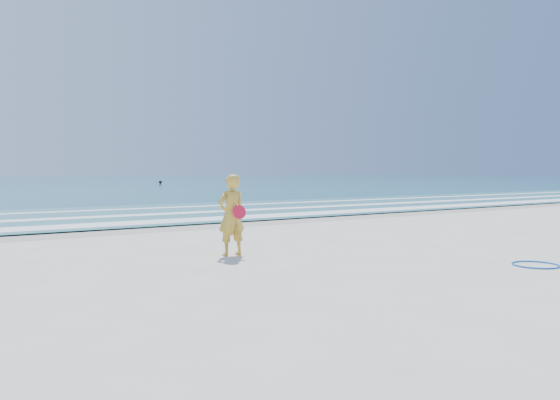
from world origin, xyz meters
TOP-DOWN VIEW (x-y plane):
  - ground at (0.00, 0.00)m, footprint 400.00×400.00m
  - wet_sand at (0.00, 9.00)m, footprint 400.00×2.40m
  - shallow at (0.00, 14.00)m, footprint 400.00×10.00m
  - foam_near at (0.00, 10.30)m, footprint 400.00×1.40m
  - foam_mid at (0.00, 13.20)m, footprint 400.00×0.90m
  - foam_far at (0.00, 16.50)m, footprint 400.00×0.60m
  - hoop at (2.39, -0.82)m, footprint 0.97×0.97m
  - buoy at (20.38, 61.82)m, footprint 0.42×0.42m
  - woman at (-1.45, 3.16)m, footprint 0.59×0.42m

SIDE VIEW (x-z plane):
  - ground at x=0.00m, z-range 0.00..0.00m
  - wet_sand at x=0.00m, z-range 0.00..0.00m
  - hoop at x=2.39m, z-range 0.00..0.03m
  - shallow at x=0.00m, z-range 0.04..0.05m
  - foam_near at x=0.00m, z-range 0.05..0.06m
  - foam_mid at x=0.00m, z-range 0.05..0.06m
  - foam_far at x=0.00m, z-range 0.05..0.06m
  - buoy at x=20.38m, z-range 0.04..0.46m
  - woman at x=-1.45m, z-range 0.00..1.58m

